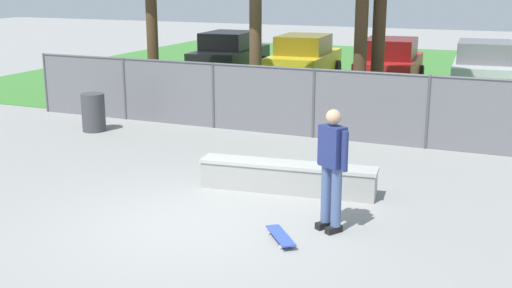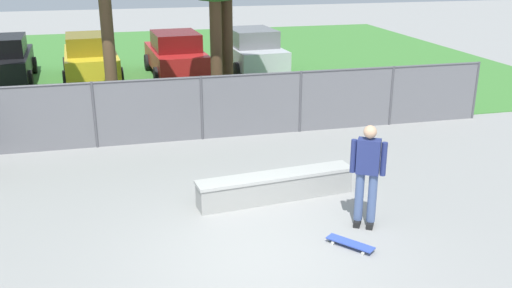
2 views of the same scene
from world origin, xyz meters
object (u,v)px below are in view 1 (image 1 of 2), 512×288
Objects in this scene: trash_bin at (93,112)px; car_yellow at (304,58)px; car_red at (390,63)px; car_silver at (483,67)px; concrete_ledge at (288,177)px; skateboard at (281,236)px; skateboarder at (332,165)px; car_black at (230,54)px.

car_yellow is at bearing 76.50° from trash_bin.
car_red and car_silver have the same top height.
skateboard is at bearing -72.35° from concrete_ledge.
car_yellow is at bearing 107.46° from concrete_ledge.
skateboarder is 13.13m from car_red.
trash_bin is at bearing 157.11° from concrete_ledge.
car_silver is 4.69× the size of trash_bin.
car_red reaches higher than skateboard.
car_red is (3.07, -0.16, 0.00)m from car_yellow.
car_silver is (9.06, -0.16, 0.00)m from car_black.
trash_bin is at bearing -131.52° from car_silver.
trash_bin is (-5.92, 2.50, 0.20)m from concrete_ledge.
car_silver is 12.45m from trash_bin.
car_yellow is 4.69× the size of trash_bin.
car_red is at bearing -175.59° from car_silver.
car_red is 1.00× the size of car_silver.
trash_bin is at bearing 151.16° from skateboarder.
car_silver is (2.33, 11.81, 0.58)m from concrete_ledge.
car_silver is (2.95, 0.23, 0.00)m from car_red.
car_red is (6.11, -0.39, 0.00)m from car_black.
trash_bin is (0.81, -9.48, -0.38)m from car_black.
car_black is at bearing 94.89° from trash_bin.
skateboarder is 0.42× the size of car_silver.
skateboarder reaches higher than trash_bin.
car_yellow is 1.00× the size of car_silver.
skateboard is 14.01m from car_silver.
concrete_ledge is at bearing -86.94° from car_red.
concrete_ledge is 4.17× the size of skateboard.
concrete_ledge is 6.43m from trash_bin.
concrete_ledge is at bearing 130.11° from skateboarder.
skateboard is at bearing -34.81° from trash_bin.
concrete_ledge is 1.71× the size of skateboarder.
car_red is at bearing -3.64° from car_black.
car_black is (-7.92, 13.39, -0.17)m from skateboarder.
skateboard is 0.17× the size of car_black.
car_silver reaches higher than trash_bin.
car_red is (-0.62, 11.59, 0.58)m from concrete_ledge.
concrete_ledge is 12.33m from car_yellow.
car_black is (-7.39, 14.05, 0.77)m from skateboard.
skateboarder is 15.56m from car_black.
concrete_ledge is 12.06m from car_silver.
skateboarder reaches higher than car_black.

